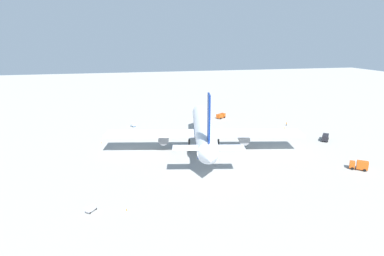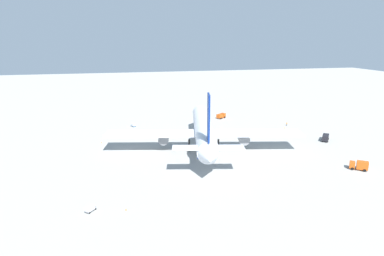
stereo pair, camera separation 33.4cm
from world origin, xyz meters
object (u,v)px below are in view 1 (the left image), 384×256
ground_worker_2 (285,129)px  ground_worker_1 (287,124)px  service_truck_2 (325,137)px  baggage_cart_0 (91,208)px  airliner (204,130)px  traffic_cone_0 (351,162)px  service_truck_0 (221,116)px  ground_worker_0 (281,130)px  service_truck_1 (359,165)px  baggage_cart_1 (133,125)px  traffic_cone_2 (127,209)px  traffic_cone_1 (101,142)px

ground_worker_2 → ground_worker_1: bearing=-33.7°
service_truck_2 → baggage_cart_0: 97.97m
airliner → traffic_cone_0: (-24.80, -45.01, -7.26)m
ground_worker_2 → service_truck_0: bearing=34.7°
service_truck_2 → ground_worker_0: size_ratio=3.85×
service_truck_1 → service_truck_0: bearing=15.4°
baggage_cart_0 → ground_worker_0: ground_worker_0 is taller
service_truck_2 → baggage_cart_0: bearing=112.9°
service_truck_2 → ground_worker_1: service_truck_2 is taller
ground_worker_0 → traffic_cone_0: 40.81m
airliner → ground_worker_2: 46.02m
baggage_cart_0 → ground_worker_2: bearing=-55.6°
service_truck_2 → baggage_cart_1: size_ratio=1.89×
baggage_cart_1 → ground_worker_1: ground_worker_1 is taller
airliner → service_truck_1: (-31.04, -43.06, -5.95)m
baggage_cart_1 → traffic_cone_2: (-80.33, 6.23, -0.55)m
airliner → ground_worker_2: airliner is taller
service_truck_2 → traffic_cone_1: size_ratio=11.38×
service_truck_0 → ground_worker_0: (-30.65, -18.30, -0.55)m
ground_worker_2 → traffic_cone_1: (-0.18, 80.46, -0.57)m
traffic_cone_1 → traffic_cone_2: size_ratio=1.00×
baggage_cart_1 → baggage_cart_0: bearing=169.4°
service_truck_0 → ground_worker_2: size_ratio=3.32×
service_truck_1 → traffic_cone_2: service_truck_1 is taller
traffic_cone_0 → baggage_cart_0: bearing=99.7°
service_truck_2 → traffic_cone_2: bearing=115.9°
ground_worker_1 → ground_worker_2: ground_worker_1 is taller
service_truck_2 → ground_worker_1: bearing=7.9°
baggage_cart_0 → ground_worker_0: bearing=-55.2°
traffic_cone_1 → ground_worker_1: bearing=-84.5°
baggage_cart_1 → ground_worker_2: size_ratio=1.99×
service_truck_1 → traffic_cone_1: 93.94m
ground_worker_0 → traffic_cone_1: ground_worker_0 is taller
service_truck_1 → service_truck_2: bearing=-15.4°
baggage_cart_0 → ground_worker_2: 98.50m
traffic_cone_0 → airliner: bearing=61.1°
baggage_cart_1 → ground_worker_2: bearing=-109.2°
ground_worker_0 → traffic_cone_2: (-56.36, 70.47, -0.55)m
ground_worker_2 → baggage_cart_0: bearing=124.4°
ground_worker_1 → traffic_cone_0: bearing=176.7°
service_truck_2 → traffic_cone_0: 24.74m
traffic_cone_0 → service_truck_2: bearing=-14.9°
service_truck_0 → service_truck_1: size_ratio=0.98×
service_truck_2 → ground_worker_2: bearing=27.1°
baggage_cart_0 → traffic_cone_1: bearing=-0.9°
ground_worker_2 → traffic_cone_0: (-41.34, -2.58, -0.57)m
airliner → traffic_cone_2: 51.28m
service_truck_0 → ground_worker_1: (-21.75, -26.05, -0.47)m
service_truck_2 → baggage_cart_1: service_truck_2 is taller
baggage_cart_1 → ground_worker_0: 68.56m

